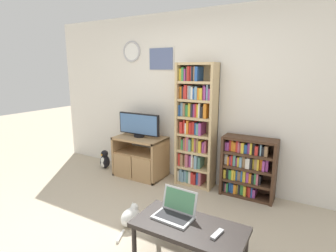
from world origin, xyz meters
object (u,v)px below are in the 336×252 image
at_px(television, 139,125).
at_px(cat, 131,216).
at_px(tv_stand, 140,156).
at_px(remote_near_laptop, 217,234).
at_px(penguin_figurine, 105,160).
at_px(bookshelf_short, 247,167).
at_px(coffee_table, 189,229).
at_px(laptop, 176,210).
at_px(bookshelf_tall, 195,127).

bearing_deg(television, cat, -58.19).
distance_m(tv_stand, television, 0.53).
relative_size(remote_near_laptop, penguin_figurine, 0.50).
xyz_separation_m(tv_stand, cat, (0.75, -1.22, -0.23)).
relative_size(tv_stand, bookshelf_short, 0.96).
xyz_separation_m(television, cat, (0.78, -1.25, -0.76)).
distance_m(bookshelf_short, cat, 1.71).
bearing_deg(remote_near_laptop, penguin_figurine, -18.91).
bearing_deg(penguin_figurine, television, 5.83).
height_order(coffee_table, laptop, laptop).
height_order(bookshelf_short, remote_near_laptop, bookshelf_short).
height_order(coffee_table, cat, coffee_table).
height_order(bookshelf_short, coffee_table, bookshelf_short).
bearing_deg(cat, television, 123.19).
height_order(laptop, remote_near_laptop, laptop).
xyz_separation_m(coffee_table, penguin_figurine, (-2.35, 1.42, -0.20)).
xyz_separation_m(television, coffee_table, (1.62, -1.50, -0.51)).
relative_size(cat, penguin_figurine, 1.45).
relative_size(coffee_table, laptop, 2.68).
relative_size(tv_stand, laptop, 2.20).
relative_size(laptop, cat, 0.78).
height_order(television, bookshelf_short, television).
bearing_deg(tv_stand, coffee_table, -42.65).
relative_size(bookshelf_tall, penguin_figurine, 5.55).
bearing_deg(penguin_figurine, tv_stand, 3.20).
relative_size(tv_stand, television, 1.08).
bearing_deg(television, penguin_figurine, -174.17).
height_order(television, coffee_table, television).
relative_size(bookshelf_short, laptop, 2.28).
bearing_deg(penguin_figurine, laptop, -31.90).
bearing_deg(coffee_table, cat, 164.00).
bearing_deg(bookshelf_short, penguin_figurine, -175.47).
bearing_deg(bookshelf_short, bookshelf_tall, -180.00).
bearing_deg(coffee_table, laptop, 158.30).
xyz_separation_m(television, penguin_figurine, (-0.73, -0.07, -0.71)).
bearing_deg(penguin_figurine, cat, -38.12).
bearing_deg(bookshelf_tall, coffee_table, -67.41).
bearing_deg(bookshelf_short, cat, -124.96).
bearing_deg(television, bookshelf_short, 3.99).
relative_size(television, bookshelf_short, 0.89).
xyz_separation_m(television, bookshelf_tall, (0.95, 0.12, 0.05)).
distance_m(television, laptop, 2.07).
bearing_deg(remote_near_laptop, cat, -3.17).
distance_m(tv_stand, bookshelf_tall, 1.09).
xyz_separation_m(coffee_table, remote_near_laptop, (0.26, -0.02, 0.05)).
height_order(tv_stand, bookshelf_tall, bookshelf_tall).
bearing_deg(tv_stand, penguin_figurine, -176.80).
height_order(tv_stand, cat, tv_stand).
bearing_deg(bookshelf_short, laptop, -100.68).
xyz_separation_m(remote_near_laptop, penguin_figurine, (-2.61, 1.44, -0.26)).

